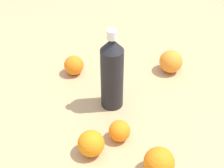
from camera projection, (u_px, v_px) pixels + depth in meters
name	position (u px, v px, depth m)	size (l,w,h in m)	color
ground_plane	(123.00, 113.00, 1.04)	(2.40, 2.40, 0.00)	tan
water_bottle	(112.00, 73.00, 1.00)	(0.07, 0.07, 0.27)	black
orange_0	(159.00, 162.00, 0.85)	(0.08, 0.08, 0.08)	orange
orange_1	(120.00, 131.00, 0.94)	(0.06, 0.06, 0.06)	orange
orange_2	(74.00, 65.00, 1.18)	(0.07, 0.07, 0.07)	orange
orange_3	(171.00, 62.00, 1.18)	(0.08, 0.08, 0.08)	orange
orange_4	(91.00, 144.00, 0.90)	(0.07, 0.07, 0.07)	orange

